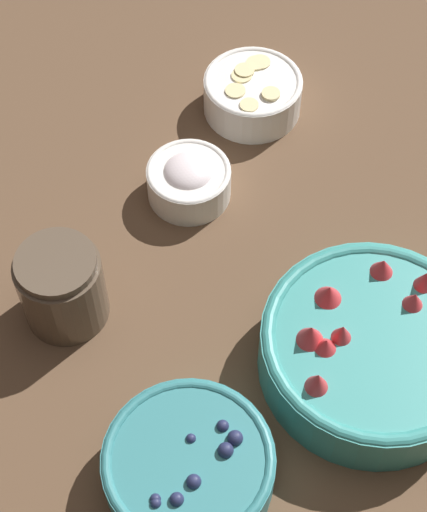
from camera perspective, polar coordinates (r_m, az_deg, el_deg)
The scene contains 6 objects.
ground_plane at distance 1.01m, azimuth 1.22°, elevation -1.05°, with size 4.00×4.00×0.00m, color brown.
bowl_strawberries at distance 0.93m, azimuth 10.56°, elevation -6.01°, with size 0.24×0.24×0.09m.
bowl_blueberries at distance 0.87m, azimuth -1.65°, elevation -13.82°, with size 0.17×0.17×0.06m.
bowl_bananas at distance 1.15m, azimuth 2.62°, elevation 10.87°, with size 0.13×0.13×0.06m.
bowl_cream at distance 1.05m, azimuth -1.65°, elevation 5.16°, with size 0.10×0.10×0.06m.
jar_chocolate at distance 0.95m, azimuth -10.04°, elevation -2.16°, with size 0.10×0.10×0.10m.
Camera 1 is at (-0.31, -0.46, 0.84)m, focal length 60.00 mm.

